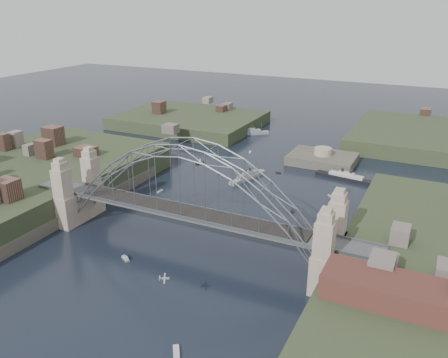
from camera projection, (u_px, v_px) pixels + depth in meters
ground at (189, 246)px, 104.95m from camera, size 500.00×500.00×0.00m
bridge at (188, 196)px, 100.55m from camera, size 84.00×13.80×24.60m
shore_west at (9, 194)px, 127.81m from camera, size 50.50×90.00×12.00m
headland_nw at (189, 124)px, 207.05m from camera, size 60.00×45.00×9.00m
headland_ne at (448, 145)px, 176.37m from camera, size 70.00×55.00×9.50m
fort_island at (322, 164)px, 158.84m from camera, size 22.00×16.00×9.40m
wharf_shed at (388, 290)px, 71.55m from camera, size 20.00×8.00×4.00m
naval_cruiser_near at (248, 177)px, 144.18m from camera, size 6.26×15.53×4.67m
naval_cruiser_far at (250, 133)px, 192.45m from camera, size 13.70×11.44×5.31m
ocean_liner at (346, 178)px, 143.51m from camera, size 19.62×5.46×4.77m
aeroplane at (163, 278)px, 79.02m from camera, size 1.97×2.93×0.47m
small_boat_a at (160, 191)px, 134.63m from camera, size 0.81×2.29×0.45m
small_boat_b at (293, 211)px, 122.04m from camera, size 1.39×2.03×0.45m
small_boat_c at (125, 258)px, 99.19m from camera, size 2.68×2.03×1.43m
small_boat_d at (330, 196)px, 131.30m from camera, size 1.67×1.86×0.45m
small_boat_e at (200, 162)px, 158.18m from camera, size 2.10×3.81×2.38m
small_boat_f at (278, 173)px, 149.36m from camera, size 1.66×0.60×0.45m
small_boat_g at (176, 352)px, 72.81m from camera, size 2.48×3.01×0.45m
small_boat_h at (250, 152)px, 169.87m from camera, size 1.34×2.22×0.45m
small_boat_i at (324, 232)px, 110.36m from camera, size 2.40×2.08×1.43m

